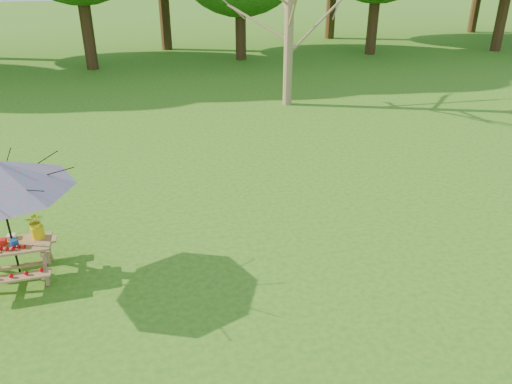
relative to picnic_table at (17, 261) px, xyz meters
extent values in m
cylinder|color=olive|center=(7.95, 9.02, 1.98)|extent=(0.30, 0.30, 4.60)
cube|color=#A6764B|center=(0.00, 0.00, 0.32)|extent=(1.20, 0.62, 0.04)
cube|color=#A6764B|center=(0.00, -0.55, 0.03)|extent=(1.20, 0.22, 0.04)
cube|color=#A6764B|center=(0.00, 0.55, 0.03)|extent=(1.20, 0.22, 0.04)
cylinder|color=black|center=(0.00, 0.00, 0.80)|extent=(0.04, 0.04, 2.25)
cube|color=red|center=(-0.17, 0.04, 0.39)|extent=(0.14, 0.12, 0.10)
cylinder|color=#1445A4|center=(0.05, -0.08, 0.41)|extent=(0.13, 0.13, 0.13)
cube|color=white|center=(-0.05, 0.22, 0.38)|extent=(0.13, 0.13, 0.07)
cylinder|color=yellow|center=(0.40, 0.13, 0.45)|extent=(0.22, 0.22, 0.22)
imported|color=yellow|center=(0.40, 0.13, 0.66)|extent=(0.30, 0.26, 0.32)
camera|label=1|loc=(2.05, -8.02, 4.83)|focal=35.00mm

